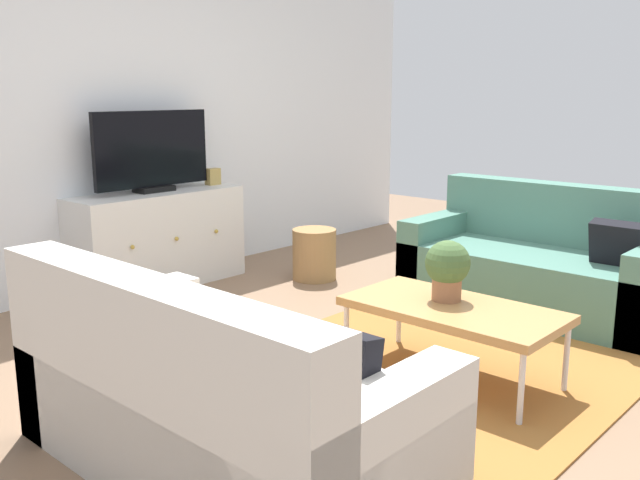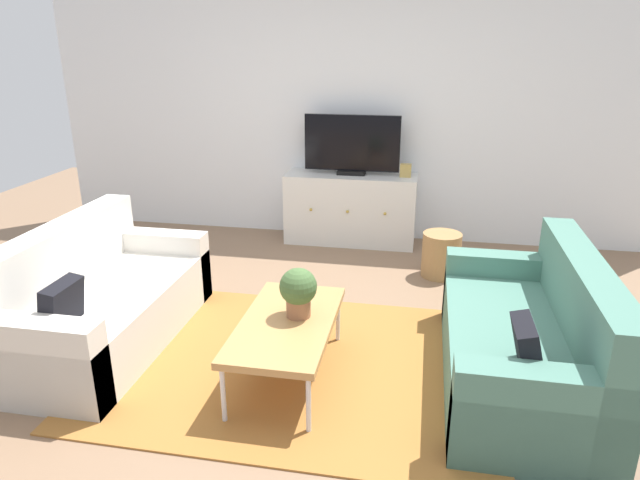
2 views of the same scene
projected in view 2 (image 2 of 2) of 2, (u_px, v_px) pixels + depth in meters
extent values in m
plane|color=#84664C|center=(303.00, 352.00, 3.81)|extent=(10.00, 10.00, 0.00)
cube|color=white|center=(355.00, 107.00, 5.72)|extent=(6.40, 0.12, 2.70)
cube|color=#9E662D|center=(298.00, 364.00, 3.67)|extent=(2.50, 1.90, 0.01)
cube|color=silver|center=(108.00, 315.00, 3.89)|extent=(0.84, 1.70, 0.40)
cube|color=silver|center=(62.00, 284.00, 3.87)|extent=(0.20, 1.70, 0.82)
cube|color=silver|center=(157.00, 264.00, 4.56)|extent=(0.84, 0.18, 0.56)
cube|color=silver|center=(34.00, 364.00, 3.16)|extent=(0.84, 0.18, 0.56)
cube|color=black|center=(62.00, 307.00, 3.29)|extent=(0.15, 0.30, 0.31)
cube|color=#4C7A6B|center=(516.00, 354.00, 3.41)|extent=(0.84, 1.70, 0.40)
cube|color=#4C7A6B|center=(578.00, 328.00, 3.29)|extent=(0.20, 1.70, 0.82)
cube|color=#4C7A6B|center=(503.00, 290.00, 4.09)|extent=(0.84, 0.18, 0.56)
cube|color=#4C7A6B|center=(540.00, 422.00, 2.68)|extent=(0.84, 0.18, 0.56)
cube|color=black|center=(528.00, 350.00, 2.83)|extent=(0.17, 0.30, 0.32)
cube|color=#B7844C|center=(287.00, 324.00, 3.41)|extent=(0.55, 1.07, 0.04)
cylinder|color=silver|center=(223.00, 395.00, 3.06)|extent=(0.03, 0.03, 0.35)
cylinder|color=silver|center=(309.00, 405.00, 2.98)|extent=(0.03, 0.03, 0.35)
cylinder|color=silver|center=(272.00, 313.00, 3.98)|extent=(0.03, 0.03, 0.35)
cylinder|color=silver|center=(338.00, 319.00, 3.90)|extent=(0.03, 0.03, 0.35)
cylinder|color=#936042|center=(298.00, 308.00, 3.45)|extent=(0.15, 0.15, 0.11)
sphere|color=#426033|center=(298.00, 287.00, 3.40)|extent=(0.23, 0.23, 0.23)
cube|color=silver|center=(351.00, 209.00, 5.79)|extent=(1.32, 0.44, 0.71)
sphere|color=#B79338|center=(311.00, 210.00, 5.63)|extent=(0.03, 0.03, 0.03)
sphere|color=#B79338|center=(347.00, 212.00, 5.56)|extent=(0.03, 0.03, 0.03)
sphere|color=#B79338|center=(385.00, 214.00, 5.50)|extent=(0.03, 0.03, 0.03)
cube|color=black|center=(352.00, 172.00, 5.68)|extent=(0.28, 0.16, 0.04)
cube|color=black|center=(352.00, 143.00, 5.58)|extent=(0.95, 0.04, 0.55)
cube|color=tan|center=(406.00, 170.00, 5.55)|extent=(0.11, 0.07, 0.13)
cylinder|color=#9E7547|center=(441.00, 255.00, 4.99)|extent=(0.34, 0.34, 0.40)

